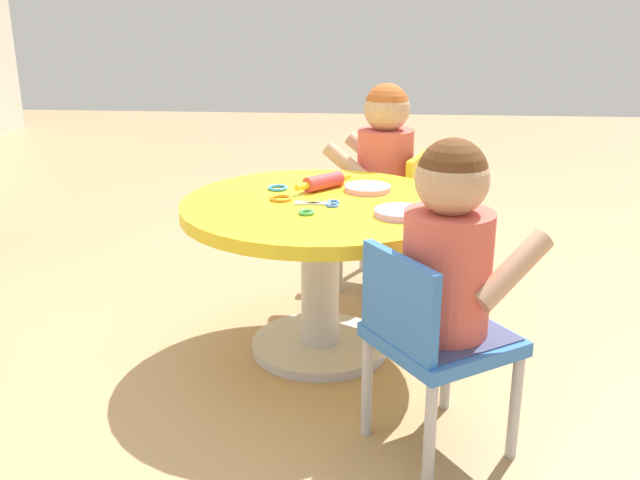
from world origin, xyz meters
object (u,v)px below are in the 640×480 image
(child_chair_left, at_px, (431,339))
(seated_child_left, at_px, (450,248))
(seated_child_right, at_px, (384,153))
(craft_table, at_px, (320,240))
(child_chair_right, at_px, (392,212))
(rolling_pin, at_px, (324,182))
(craft_scissors, at_px, (324,204))

(child_chair_left, bearing_deg, seated_child_left, -55.90)
(child_chair_left, bearing_deg, seated_child_right, 5.97)
(seated_child_left, distance_m, seated_child_right, 1.08)
(craft_table, xyz_separation_m, child_chair_right, (0.56, -0.23, -0.07))
(child_chair_left, bearing_deg, rolling_pin, 25.02)
(seated_child_right, distance_m, rolling_pin, 0.47)
(craft_table, relative_size, craft_scissors, 6.30)
(craft_table, relative_size, rolling_pin, 4.64)
(seated_child_right, bearing_deg, seated_child_left, -172.16)
(seated_child_right, relative_size, craft_scissors, 3.79)
(seated_child_left, relative_size, craft_scissors, 3.79)
(child_chair_right, relative_size, rolling_pin, 2.93)
(seated_child_left, relative_size, rolling_pin, 2.79)
(child_chair_left, distance_m, rolling_pin, 0.76)
(craft_table, xyz_separation_m, craft_scissors, (-0.04, -0.01, 0.13))
(craft_table, relative_size, seated_child_right, 1.66)
(seated_child_right, bearing_deg, craft_table, 161.10)
(child_chair_left, xyz_separation_m, child_chair_right, (1.08, 0.08, 0.00))
(child_chair_right, xyz_separation_m, rolling_pin, (-0.41, 0.23, 0.22))
(rolling_pin, height_order, craft_scissors, rolling_pin)
(craft_table, xyz_separation_m, child_chair_left, (-0.52, -0.31, -0.07))
(child_chair_right, distance_m, seated_child_right, 0.23)
(craft_table, bearing_deg, seated_child_right, -18.90)
(seated_child_left, height_order, craft_scissors, seated_child_left)
(rolling_pin, relative_size, craft_scissors, 1.36)
(seated_child_left, distance_m, rolling_pin, 0.73)
(craft_table, height_order, craft_scissors, craft_scissors)
(child_chair_left, relative_size, seated_child_right, 1.05)
(craft_table, height_order, child_chair_right, child_chair_right)
(child_chair_left, bearing_deg, child_chair_right, 4.06)
(craft_table, height_order, child_chair_left, child_chair_left)
(seated_child_left, relative_size, child_chair_right, 0.95)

